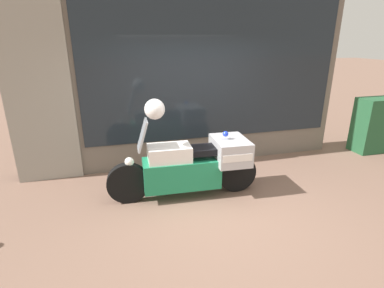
{
  "coord_description": "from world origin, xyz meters",
  "views": [
    {
      "loc": [
        -1.46,
        -3.68,
        2.44
      ],
      "look_at": [
        -0.17,
        1.04,
        0.7
      ],
      "focal_mm": 28.0,
      "sensor_mm": 36.0,
      "label": 1
    }
  ],
  "objects": [
    {
      "name": "white_helmet",
      "position": [
        -0.86,
        0.57,
        1.47
      ],
      "size": [
        0.3,
        0.3,
        0.3
      ],
      "primitive_type": "sphere",
      "color": "white",
      "rests_on": "paramedic_motorcycle"
    },
    {
      "name": "paramedic_motorcycle",
      "position": [
        -0.27,
        0.54,
        0.54
      ],
      "size": [
        2.43,
        0.75,
        1.32
      ],
      "rotation": [
        0.0,
        0.0,
        3.09
      ],
      "color": "black",
      "rests_on": "ground"
    },
    {
      "name": "window_display",
      "position": [
        0.47,
        2.03,
        0.47
      ],
      "size": [
        4.8,
        0.3,
        1.99
      ],
      "color": "slate",
      "rests_on": "ground"
    },
    {
      "name": "shop_building",
      "position": [
        -0.47,
        2.0,
        2.06
      ],
      "size": [
        6.33,
        0.55,
        4.11
      ],
      "color": "#6B6056",
      "rests_on": "ground"
    },
    {
      "name": "ground_plane",
      "position": [
        0.0,
        0.0,
        0.0
      ],
      "size": [
        60.0,
        60.0,
        0.0
      ],
      "primitive_type": "plane",
      "color": "#7A5B4C"
    },
    {
      "name": "utility_cabinet",
      "position": [
        4.18,
        1.45,
        0.61
      ],
      "size": [
        0.87,
        0.51,
        1.21
      ],
      "primitive_type": "cube",
      "color": "#235633",
      "rests_on": "ground"
    }
  ]
}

